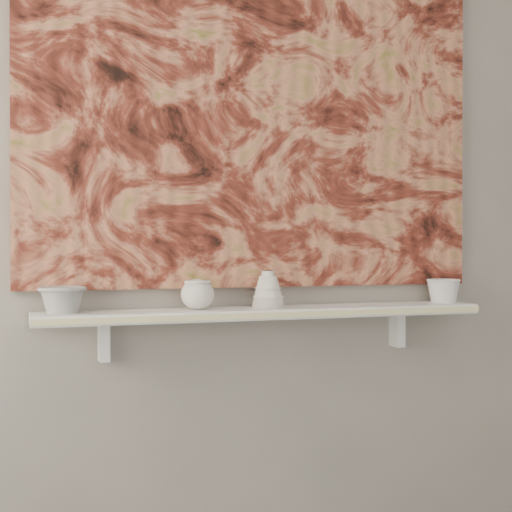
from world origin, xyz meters
name	(u,v)px	position (x,y,z in m)	size (l,w,h in m)	color
wall_back	(258,174)	(0.00, 1.60, 1.35)	(3.60, 3.60, 0.00)	gray
shelf	(268,312)	(0.00, 1.51, 0.92)	(1.40, 0.18, 0.03)	white
shelf_stripe	(278,315)	(0.00, 1.41, 0.92)	(1.40, 0.01, 0.02)	beige
bracket_left	(104,341)	(-0.49, 1.57, 0.84)	(0.03, 0.06, 0.12)	white
bracket_right	(397,329)	(0.49, 1.57, 0.84)	(0.03, 0.06, 0.12)	white
painting	(259,114)	(0.00, 1.59, 1.54)	(1.50, 0.03, 1.10)	maroon
house_motif	(386,213)	(0.45, 1.57, 1.23)	(0.09, 0.00, 0.08)	black
bowl_grey	(62,299)	(-0.61, 1.51, 0.97)	(0.14, 0.14, 0.08)	gray
cup_cream	(198,294)	(-0.22, 1.51, 0.98)	(0.10, 0.10, 0.09)	silver
bell_vessel	(268,289)	(0.00, 1.51, 0.99)	(0.10, 0.10, 0.11)	beige
bowl_white	(443,291)	(0.63, 1.51, 0.97)	(0.11, 0.11, 0.08)	silver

